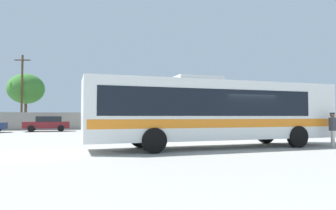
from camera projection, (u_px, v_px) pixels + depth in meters
name	position (u px, v px, depth m)	size (l,w,h in m)	color
ground_plane	(173.00, 135.00, 23.87)	(300.00, 300.00, 0.00)	#A3A099
perimeter_wall	(139.00, 121.00, 36.10)	(80.00, 0.30, 1.95)	#9E998C
coach_bus_white_orange	(212.00, 110.00, 14.26)	(12.40, 2.77, 3.38)	white
attendant_by_bus_door	(333.00, 127.00, 14.39)	(0.47, 0.47, 1.69)	#B7B2A8
parked_car_second_maroon	(47.00, 123.00, 29.58)	(4.38, 2.12, 1.51)	maroon
parked_car_third_white	(118.00, 123.00, 31.59)	(4.28, 1.99, 1.47)	silver
utility_pole_far	(22.00, 90.00, 34.06)	(1.76, 0.62, 8.62)	#4C3823
roadside_tree_left	(26.00, 89.00, 36.16)	(4.33, 4.33, 6.72)	brown
roadside_tree_midleft	(98.00, 95.00, 40.37)	(4.36, 4.36, 6.22)	brown
roadside_tree_midright	(179.00, 102.00, 42.74)	(3.95, 3.95, 5.33)	brown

